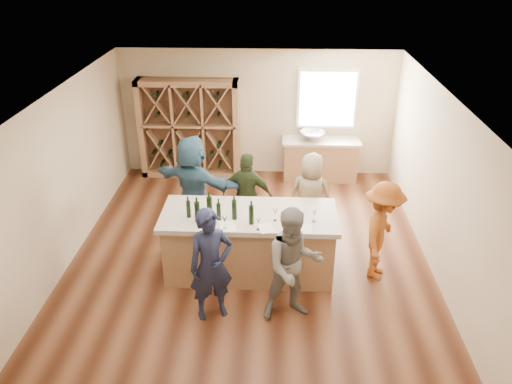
{
  "coord_description": "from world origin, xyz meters",
  "views": [
    {
      "loc": [
        0.41,
        -7.05,
        4.89
      ],
      "look_at": [
        0.1,
        0.2,
        1.15
      ],
      "focal_mm": 35.0,
      "sensor_mm": 36.0,
      "label": 1
    }
  ],
  "objects_px": {
    "person_near_left": "(211,265)",
    "wine_bottle_f": "(251,215)",
    "tasting_counter_base": "(249,245)",
    "wine_bottle_b": "(197,212)",
    "sink": "(312,136)",
    "person_server": "(382,231)",
    "person_near_right": "(294,265)",
    "person_far_mid": "(248,195)",
    "wine_rack": "(189,129)",
    "wine_bottle_e": "(234,210)",
    "person_far_right": "(310,196)",
    "wine_bottle_a": "(188,209)",
    "wine_bottle_d": "(219,212)",
    "person_far_left": "(193,185)",
    "wine_bottle_c": "(210,207)"
  },
  "relations": [
    {
      "from": "wine_bottle_a",
      "to": "wine_bottle_b",
      "type": "height_order",
      "value": "wine_bottle_b"
    },
    {
      "from": "wine_bottle_e",
      "to": "person_far_right",
      "type": "bearing_deg",
      "value": 47.62
    },
    {
      "from": "sink",
      "to": "wine_bottle_b",
      "type": "bearing_deg",
      "value": -116.67
    },
    {
      "from": "person_near_right",
      "to": "person_far_left",
      "type": "bearing_deg",
      "value": 112.94
    },
    {
      "from": "wine_bottle_b",
      "to": "person_server",
      "type": "xyz_separation_m",
      "value": [
        2.81,
        0.25,
        -0.42
      ]
    },
    {
      "from": "wine_bottle_d",
      "to": "person_near_left",
      "type": "relative_size",
      "value": 0.16
    },
    {
      "from": "wine_bottle_a",
      "to": "person_far_left",
      "type": "xyz_separation_m",
      "value": [
        -0.16,
        1.39,
        -0.29
      ]
    },
    {
      "from": "wine_bottle_e",
      "to": "person_far_mid",
      "type": "height_order",
      "value": "person_far_mid"
    },
    {
      "from": "person_server",
      "to": "person_far_right",
      "type": "height_order",
      "value": "person_server"
    },
    {
      "from": "wine_bottle_a",
      "to": "sink",
      "type": "bearing_deg",
      "value": 60.75
    },
    {
      "from": "wine_rack",
      "to": "person_far_mid",
      "type": "distance_m",
      "value": 2.91
    },
    {
      "from": "wine_bottle_d",
      "to": "person_server",
      "type": "relative_size",
      "value": 0.16
    },
    {
      "from": "person_near_left",
      "to": "person_server",
      "type": "height_order",
      "value": "person_near_left"
    },
    {
      "from": "person_near_right",
      "to": "wine_bottle_a",
      "type": "bearing_deg",
      "value": 136.31
    },
    {
      "from": "wine_rack",
      "to": "wine_bottle_b",
      "type": "distance_m",
      "value": 4.0
    },
    {
      "from": "wine_bottle_b",
      "to": "wine_bottle_a",
      "type": "bearing_deg",
      "value": 140.98
    },
    {
      "from": "wine_bottle_a",
      "to": "wine_bottle_c",
      "type": "height_order",
      "value": "wine_bottle_c"
    },
    {
      "from": "sink",
      "to": "wine_bottle_b",
      "type": "height_order",
      "value": "wine_bottle_b"
    },
    {
      "from": "person_far_left",
      "to": "wine_bottle_e",
      "type": "bearing_deg",
      "value": 145.0
    },
    {
      "from": "wine_bottle_a",
      "to": "wine_bottle_c",
      "type": "bearing_deg",
      "value": 2.91
    },
    {
      "from": "wine_bottle_d",
      "to": "tasting_counter_base",
      "type": "bearing_deg",
      "value": 24.14
    },
    {
      "from": "wine_bottle_a",
      "to": "person_server",
      "type": "bearing_deg",
      "value": 2.46
    },
    {
      "from": "wine_bottle_f",
      "to": "person_server",
      "type": "bearing_deg",
      "value": 8.1
    },
    {
      "from": "person_near_right",
      "to": "person_far_right",
      "type": "height_order",
      "value": "person_near_right"
    },
    {
      "from": "person_near_left",
      "to": "wine_bottle_f",
      "type": "relative_size",
      "value": 5.7
    },
    {
      "from": "tasting_counter_base",
      "to": "wine_bottle_b",
      "type": "bearing_deg",
      "value": -160.66
    },
    {
      "from": "person_far_mid",
      "to": "wine_bottle_a",
      "type": "bearing_deg",
      "value": 70.59
    },
    {
      "from": "wine_bottle_d",
      "to": "person_far_left",
      "type": "height_order",
      "value": "person_far_left"
    },
    {
      "from": "sink",
      "to": "person_near_right",
      "type": "relative_size",
      "value": 0.31
    },
    {
      "from": "sink",
      "to": "person_server",
      "type": "xyz_separation_m",
      "value": [
        0.88,
        -3.6,
        -0.19
      ]
    },
    {
      "from": "wine_bottle_d",
      "to": "person_far_left",
      "type": "xyz_separation_m",
      "value": [
        -0.62,
        1.45,
        -0.29
      ]
    },
    {
      "from": "person_far_mid",
      "to": "wine_bottle_f",
      "type": "bearing_deg",
      "value": 108.52
    },
    {
      "from": "tasting_counter_base",
      "to": "wine_bottle_c",
      "type": "bearing_deg",
      "value": -168.0
    },
    {
      "from": "wine_bottle_b",
      "to": "person_far_mid",
      "type": "distance_m",
      "value": 1.63
    },
    {
      "from": "wine_bottle_d",
      "to": "person_server",
      "type": "height_order",
      "value": "person_server"
    },
    {
      "from": "tasting_counter_base",
      "to": "person_far_right",
      "type": "height_order",
      "value": "person_far_right"
    },
    {
      "from": "wine_bottle_c",
      "to": "wine_bottle_e",
      "type": "bearing_deg",
      "value": -6.72
    },
    {
      "from": "person_near_left",
      "to": "person_near_right",
      "type": "height_order",
      "value": "person_near_right"
    },
    {
      "from": "tasting_counter_base",
      "to": "person_near_left",
      "type": "height_order",
      "value": "person_near_left"
    },
    {
      "from": "person_far_left",
      "to": "wine_bottle_f",
      "type": "distance_m",
      "value": 1.94
    },
    {
      "from": "wine_bottle_c",
      "to": "person_far_right",
      "type": "xyz_separation_m",
      "value": [
        1.61,
        1.31,
        -0.46
      ]
    },
    {
      "from": "person_near_right",
      "to": "wine_bottle_f",
      "type": "height_order",
      "value": "person_near_right"
    },
    {
      "from": "wine_bottle_e",
      "to": "person_far_left",
      "type": "distance_m",
      "value": 1.69
    },
    {
      "from": "tasting_counter_base",
      "to": "wine_bottle_b",
      "type": "xyz_separation_m",
      "value": [
        -0.76,
        -0.27,
        0.74
      ]
    },
    {
      "from": "person_near_left",
      "to": "wine_bottle_f",
      "type": "xyz_separation_m",
      "value": [
        0.52,
        0.76,
        0.37
      ]
    },
    {
      "from": "wine_bottle_b",
      "to": "wine_rack",
      "type": "bearing_deg",
      "value": 101.0
    },
    {
      "from": "sink",
      "to": "wine_bottle_d",
      "type": "distance_m",
      "value": 4.13
    },
    {
      "from": "person_near_right",
      "to": "person_far_mid",
      "type": "height_order",
      "value": "person_near_right"
    },
    {
      "from": "wine_bottle_c",
      "to": "person_server",
      "type": "relative_size",
      "value": 0.2
    },
    {
      "from": "wine_bottle_b",
      "to": "wine_bottle_e",
      "type": "distance_m",
      "value": 0.55
    }
  ]
}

